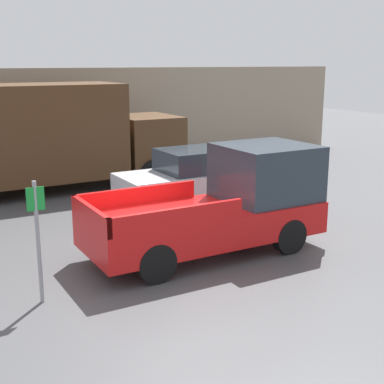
{
  "coord_description": "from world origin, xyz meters",
  "views": [
    {
      "loc": [
        -4.41,
        -9.24,
        4.07
      ],
      "look_at": [
        1.55,
        1.16,
        1.13
      ],
      "focal_mm": 50.0,
      "sensor_mm": 36.0,
      "label": 1
    }
  ],
  "objects_px": {
    "pickup_truck": "(226,204)",
    "parking_sign": "(38,235)",
    "car": "(203,176)",
    "delivery_truck": "(34,136)"
  },
  "relations": [
    {
      "from": "pickup_truck",
      "to": "parking_sign",
      "type": "distance_m",
      "value": 4.3
    },
    {
      "from": "pickup_truck",
      "to": "parking_sign",
      "type": "height_order",
      "value": "pickup_truck"
    },
    {
      "from": "pickup_truck",
      "to": "parking_sign",
      "type": "bearing_deg",
      "value": -170.95
    },
    {
      "from": "pickup_truck",
      "to": "car",
      "type": "xyz_separation_m",
      "value": [
        1.54,
        3.56,
        -0.2
      ]
    },
    {
      "from": "pickup_truck",
      "to": "car",
      "type": "bearing_deg",
      "value": 66.59
    },
    {
      "from": "car",
      "to": "delivery_truck",
      "type": "height_order",
      "value": "delivery_truck"
    },
    {
      "from": "car",
      "to": "delivery_truck",
      "type": "bearing_deg",
      "value": 133.58
    },
    {
      "from": "delivery_truck",
      "to": "pickup_truck",
      "type": "bearing_deg",
      "value": -73.35
    },
    {
      "from": "delivery_truck",
      "to": "parking_sign",
      "type": "distance_m",
      "value": 8.48
    },
    {
      "from": "parking_sign",
      "to": "car",
      "type": "bearing_deg",
      "value": 36.2
    }
  ]
}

